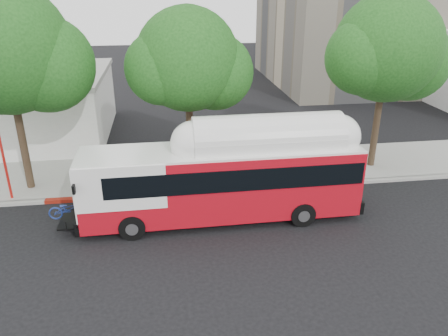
% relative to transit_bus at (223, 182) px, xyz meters
% --- Properties ---
extents(ground, '(120.00, 120.00, 0.00)m').
position_rel_transit_bus_xyz_m(ground, '(-0.08, -1.34, -1.73)').
color(ground, black).
rests_on(ground, ground).
extents(sidewalk, '(60.00, 5.00, 0.15)m').
position_rel_transit_bus_xyz_m(sidewalk, '(-0.08, 5.16, -1.65)').
color(sidewalk, gray).
rests_on(sidewalk, ground).
extents(curb_strip, '(60.00, 0.30, 0.15)m').
position_rel_transit_bus_xyz_m(curb_strip, '(-0.08, 2.56, -1.65)').
color(curb_strip, gray).
rests_on(curb_strip, ground).
extents(red_curb_segment, '(10.00, 0.32, 0.16)m').
position_rel_transit_bus_xyz_m(red_curb_segment, '(-3.08, 2.56, -1.65)').
color(red_curb_segment, maroon).
rests_on(red_curb_segment, ground).
extents(street_tree_left, '(6.67, 5.80, 9.74)m').
position_rel_transit_bus_xyz_m(street_tree_left, '(-8.60, 4.22, 4.88)').
color(street_tree_left, '#2D2116').
rests_on(street_tree_left, ground).
extents(street_tree_mid, '(5.75, 5.00, 8.62)m').
position_rel_transit_bus_xyz_m(street_tree_mid, '(-0.67, 4.72, 4.18)').
color(street_tree_mid, '#2D2116').
rests_on(street_tree_mid, ground).
extents(street_tree_right, '(6.21, 5.40, 9.18)m').
position_rel_transit_bus_xyz_m(street_tree_right, '(9.36, 4.52, 4.53)').
color(street_tree_right, '#2D2116').
rests_on(street_tree_right, ground).
extents(transit_bus, '(12.53, 2.77, 3.70)m').
position_rel_transit_bus_xyz_m(transit_bus, '(0.00, 0.00, 0.00)').
color(transit_bus, '#B10C18').
rests_on(transit_bus, ground).
extents(signal_pole, '(0.12, 0.40, 4.20)m').
position_rel_transit_bus_xyz_m(signal_pole, '(-9.66, 3.01, 0.43)').
color(signal_pole, red).
rests_on(signal_pole, ground).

